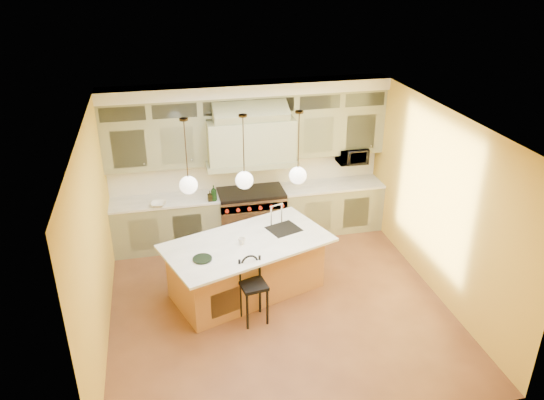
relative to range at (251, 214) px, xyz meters
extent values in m
plane|color=brown|center=(0.00, -2.14, -0.49)|extent=(5.00, 5.00, 0.00)
plane|color=white|center=(0.00, -2.14, 2.41)|extent=(5.00, 5.00, 0.00)
plane|color=gold|center=(0.00, 0.36, 0.96)|extent=(5.00, 0.00, 5.00)
plane|color=gold|center=(0.00, -4.64, 0.96)|extent=(5.00, 0.00, 5.00)
plane|color=gold|center=(-2.50, -2.14, 0.96)|extent=(0.00, 5.00, 5.00)
plane|color=gold|center=(2.50, -2.14, 0.96)|extent=(0.00, 5.00, 5.00)
cube|color=gray|center=(-1.55, 0.03, -0.04)|extent=(1.90, 0.65, 0.90)
cube|color=gray|center=(1.55, 0.03, -0.04)|extent=(1.90, 0.65, 0.90)
cube|color=white|center=(-1.55, 0.03, 0.43)|extent=(1.90, 0.68, 0.04)
cube|color=white|center=(1.55, 0.03, 0.43)|extent=(1.90, 0.68, 0.04)
cube|color=silver|center=(0.00, 0.34, 0.73)|extent=(5.00, 0.04, 0.56)
cube|color=gray|center=(-1.62, 0.18, 1.44)|extent=(1.75, 0.35, 0.85)
cube|color=gray|center=(1.62, 0.18, 1.44)|extent=(1.75, 0.35, 0.85)
cube|color=gray|center=(0.00, 0.01, 1.46)|extent=(1.50, 0.70, 0.75)
cube|color=gray|center=(0.00, 0.01, 1.06)|extent=(1.60, 0.76, 0.10)
cube|color=#333833|center=(0.00, 0.18, 2.04)|extent=(5.00, 0.35, 0.35)
cube|color=white|center=(0.00, 0.16, 2.31)|extent=(5.00, 0.47, 0.20)
cube|color=silver|center=(0.00, 0.01, -0.04)|extent=(1.20, 0.70, 0.90)
cube|color=black|center=(0.00, 0.01, 0.44)|extent=(1.20, 0.70, 0.06)
cube|color=silver|center=(0.00, -0.31, 0.29)|extent=(1.20, 0.06, 0.14)
cube|color=#AC703D|center=(-0.40, -1.69, -0.05)|extent=(2.46, 1.74, 0.88)
cube|color=white|center=(-0.38, -1.74, 0.41)|extent=(2.78, 2.06, 0.04)
cube|color=black|center=(0.25, -1.47, 0.41)|extent=(0.59, 0.56, 0.05)
cylinder|color=black|center=(-0.56, -2.62, -0.19)|extent=(0.04, 0.04, 0.59)
cylinder|color=black|center=(-0.26, -2.57, -0.19)|extent=(0.04, 0.04, 0.59)
cylinder|color=black|center=(-0.60, -2.32, -0.19)|extent=(0.04, 0.04, 0.59)
cylinder|color=black|center=(-0.30, -2.27, -0.19)|extent=(0.04, 0.04, 0.59)
cube|color=black|center=(-0.43, -2.44, 0.12)|extent=(0.41, 0.41, 0.05)
torus|color=black|center=(-0.45, -2.29, 0.41)|extent=(0.26, 0.07, 0.26)
imported|color=black|center=(1.95, 0.11, 0.96)|extent=(0.54, 0.37, 0.30)
imported|color=black|center=(-0.70, -0.22, 0.60)|extent=(0.12, 0.12, 0.29)
imported|color=black|center=(-0.77, -0.22, 0.55)|extent=(0.09, 0.09, 0.19)
imported|color=white|center=(-1.66, -0.22, 0.49)|extent=(0.29, 0.29, 0.06)
imported|color=silver|center=(-0.48, -1.79, 0.49)|extent=(0.12, 0.12, 0.10)
cylinder|color=#2D2319|center=(-1.20, -1.69, 2.39)|extent=(0.12, 0.12, 0.03)
cylinder|color=#2D2319|center=(-1.20, -1.69, 1.95)|extent=(0.02, 0.02, 0.93)
sphere|color=white|center=(-1.20, -1.69, 1.43)|extent=(0.26, 0.26, 0.26)
cylinder|color=#2D2319|center=(-0.40, -1.69, 2.39)|extent=(0.12, 0.12, 0.03)
cylinder|color=#2D2319|center=(-0.40, -1.69, 1.95)|extent=(0.02, 0.02, 0.93)
sphere|color=white|center=(-0.40, -1.69, 1.43)|extent=(0.26, 0.26, 0.26)
cylinder|color=#2D2319|center=(0.40, -1.69, 2.39)|extent=(0.12, 0.12, 0.03)
cylinder|color=#2D2319|center=(0.40, -1.69, 1.95)|extent=(0.02, 0.02, 0.93)
sphere|color=white|center=(0.40, -1.69, 1.43)|extent=(0.26, 0.26, 0.26)
camera|label=1|loc=(-1.56, -8.63, 4.45)|focal=35.00mm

